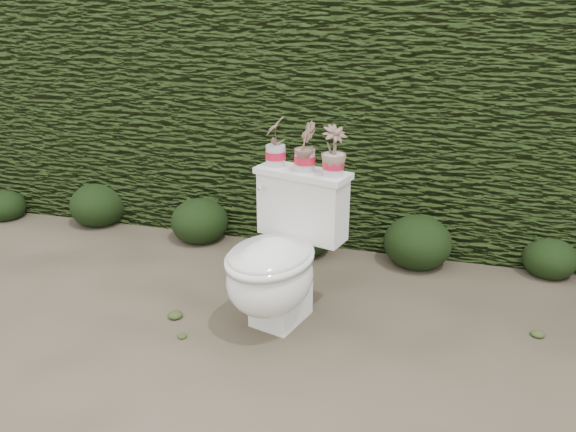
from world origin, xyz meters
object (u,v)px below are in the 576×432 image
(potted_plant_right, at_px, (334,153))
(potted_plant_center, at_px, (305,148))
(potted_plant_left, at_px, (275,142))
(toilet, at_px, (279,261))

(potted_plant_right, bearing_deg, potted_plant_center, 120.51)
(potted_plant_left, bearing_deg, potted_plant_right, 64.80)
(toilet, height_order, potted_plant_left, potted_plant_left)
(potted_plant_center, xyz_separation_m, potted_plant_right, (0.16, -0.04, -0.00))
(potted_plant_left, bearing_deg, toilet, 9.50)
(potted_plant_center, bearing_deg, potted_plant_right, -109.47)
(potted_plant_right, bearing_deg, potted_plant_left, 120.51)
(potted_plant_left, distance_m, potted_plant_right, 0.34)
(toilet, relative_size, potted_plant_left, 3.10)
(toilet, xyz_separation_m, potted_plant_right, (0.23, 0.18, 0.54))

